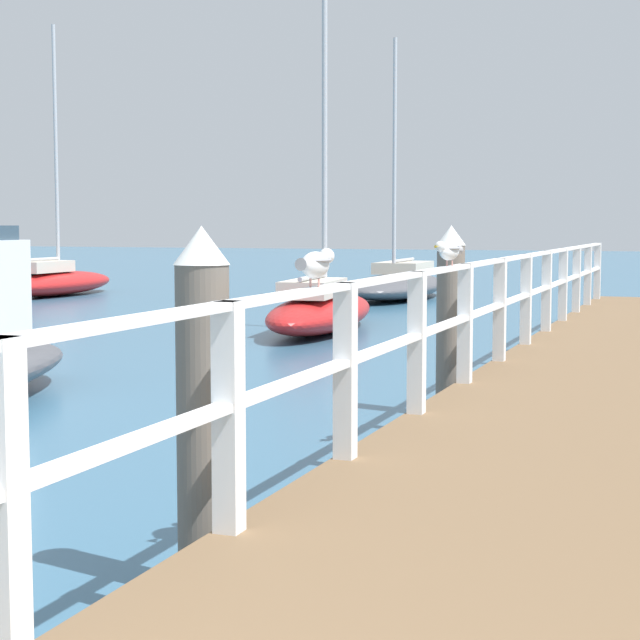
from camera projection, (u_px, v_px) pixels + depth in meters
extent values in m
cube|color=brown|center=(627.00, 391.00, 10.72)|extent=(2.77, 21.54, 0.50)
cube|color=white|center=(3.00, 507.00, 3.34)|extent=(0.12, 0.12, 1.08)
cube|color=white|center=(229.00, 417.00, 4.90)|extent=(0.12, 0.12, 1.08)
cube|color=white|center=(345.00, 371.00, 6.45)|extent=(0.12, 0.12, 1.08)
cube|color=white|center=(417.00, 343.00, 8.00)|extent=(0.12, 0.12, 1.08)
cube|color=white|center=(465.00, 323.00, 9.55)|extent=(0.12, 0.12, 1.08)
cube|color=white|center=(500.00, 310.00, 11.10)|extent=(0.12, 0.12, 1.08)
cube|color=white|center=(526.00, 299.00, 12.66)|extent=(0.12, 0.12, 1.08)
cube|color=white|center=(546.00, 291.00, 14.21)|extent=(0.12, 0.12, 1.08)
cube|color=white|center=(563.00, 285.00, 15.76)|extent=(0.12, 0.12, 1.08)
cube|color=white|center=(576.00, 279.00, 17.31)|extent=(0.12, 0.12, 1.08)
cube|color=white|center=(588.00, 275.00, 18.86)|extent=(0.12, 0.12, 1.08)
cube|color=white|center=(597.00, 271.00, 20.42)|extent=(0.12, 0.12, 1.08)
cube|color=white|center=(501.00, 260.00, 11.06)|extent=(0.10, 19.94, 0.04)
cube|color=white|center=(500.00, 305.00, 11.10)|extent=(0.10, 19.94, 0.04)
cylinder|color=#6B6056|center=(203.00, 431.00, 5.51)|extent=(0.28, 0.28, 1.73)
cone|color=white|center=(201.00, 245.00, 5.42)|extent=(0.29, 0.29, 0.20)
cylinder|color=#6B6056|center=(450.00, 331.00, 10.66)|extent=(0.28, 0.28, 1.73)
cone|color=white|center=(451.00, 235.00, 10.58)|extent=(0.29, 0.29, 0.20)
ellipsoid|color=white|center=(315.00, 265.00, 5.90)|extent=(0.14, 0.28, 0.15)
sphere|color=white|center=(327.00, 256.00, 6.06)|extent=(0.09, 0.09, 0.09)
cone|color=gold|center=(331.00, 256.00, 6.12)|extent=(0.03, 0.05, 0.02)
cone|color=#939399|center=(304.00, 264.00, 5.74)|extent=(0.07, 0.08, 0.07)
ellipsoid|color=#939399|center=(315.00, 260.00, 5.90)|extent=(0.18, 0.23, 0.04)
cylinder|color=tan|center=(310.00, 283.00, 5.91)|extent=(0.01, 0.01, 0.05)
cylinder|color=tan|center=(319.00, 283.00, 5.89)|extent=(0.01, 0.01, 0.05)
ellipsoid|color=white|center=(449.00, 251.00, 8.89)|extent=(0.18, 0.30, 0.15)
sphere|color=white|center=(440.00, 246.00, 8.74)|extent=(0.09, 0.09, 0.09)
cone|color=gold|center=(437.00, 247.00, 8.68)|extent=(0.03, 0.05, 0.02)
cone|color=#939399|center=(458.00, 250.00, 9.03)|extent=(0.08, 0.09, 0.07)
ellipsoid|color=#939399|center=(449.00, 248.00, 8.89)|extent=(0.22, 0.25, 0.04)
cylinder|color=tan|center=(452.00, 263.00, 8.90)|extent=(0.01, 0.01, 0.05)
cylinder|color=tan|center=(447.00, 263.00, 8.92)|extent=(0.01, 0.01, 0.05)
ellipsoid|color=red|center=(54.00, 283.00, 28.95)|extent=(1.94, 5.22, 0.66)
cylinder|color=#B2B2B7|center=(56.00, 149.00, 28.86)|extent=(0.10, 0.10, 6.66)
cylinder|color=#B2B2B7|center=(40.00, 259.00, 28.27)|extent=(0.14, 1.81, 0.08)
cube|color=beige|center=(40.00, 267.00, 28.32)|extent=(1.06, 1.89, 0.30)
ellipsoid|color=red|center=(321.00, 313.00, 19.19)|extent=(2.12, 5.36, 0.67)
cylinder|color=#B2B2B7|center=(325.00, 118.00, 19.13)|extent=(0.10, 0.10, 6.36)
cylinder|color=#B2B2B7|center=(313.00, 277.00, 18.50)|extent=(0.30, 1.82, 0.08)
cube|color=beige|center=(313.00, 288.00, 18.54)|extent=(1.06, 1.97, 0.30)
ellipsoid|color=#4C4C51|center=(397.00, 286.00, 27.72)|extent=(2.31, 6.00, 0.64)
cylinder|color=#B2B2B7|center=(395.00, 157.00, 27.15)|extent=(0.10, 0.10, 6.03)
cylinder|color=#B2B2B7|center=(404.00, 260.00, 28.37)|extent=(0.14, 2.08, 0.08)
cube|color=beige|center=(403.00, 267.00, 28.36)|extent=(1.26, 2.17, 0.30)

